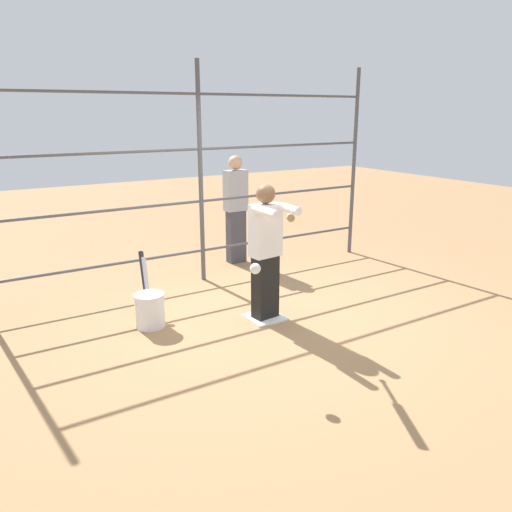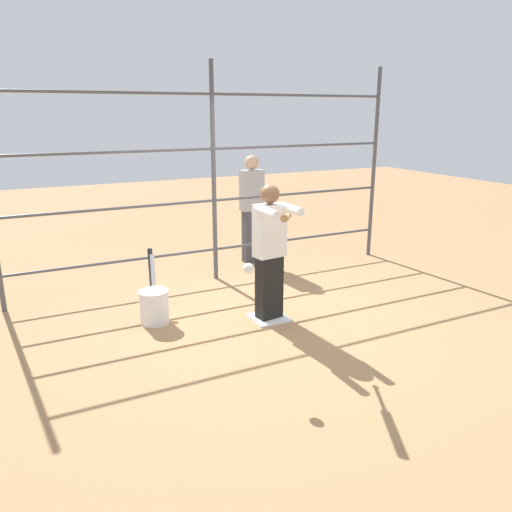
# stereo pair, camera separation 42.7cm
# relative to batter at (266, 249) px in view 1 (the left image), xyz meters

# --- Properties ---
(ground_plane) EXTENTS (24.00, 24.00, 0.00)m
(ground_plane) POSITION_rel_batter_xyz_m (0.00, -0.02, -0.83)
(ground_plane) COLOR #9E754C
(home_plate) EXTENTS (0.40, 0.40, 0.02)m
(home_plate) POSITION_rel_batter_xyz_m (0.00, -0.02, -0.82)
(home_plate) COLOR white
(home_plate) RESTS_ON ground
(fence_backstop) EXTENTS (5.46, 0.06, 2.91)m
(fence_backstop) POSITION_rel_batter_xyz_m (0.00, -1.62, 0.63)
(fence_backstop) COLOR #4C4C51
(fence_backstop) RESTS_ON ground
(batter) EXTENTS (0.39, 0.54, 1.53)m
(batter) POSITION_rel_batter_xyz_m (0.00, 0.00, 0.00)
(batter) COLOR black
(batter) RESTS_ON ground
(baseball_bat_swinging) EXTENTS (0.49, 0.71, 0.19)m
(baseball_bat_swinging) POSITION_rel_batter_xyz_m (0.27, 0.80, 0.52)
(baseball_bat_swinging) COLOR black
(softball_in_flight) EXTENTS (0.10, 0.10, 0.10)m
(softball_in_flight) POSITION_rel_batter_xyz_m (0.70, 0.91, 0.13)
(softball_in_flight) COLOR white
(bat_bucket) EXTENTS (0.34, 0.79, 0.70)m
(bat_bucket) POSITION_rel_batter_xyz_m (1.18, -0.52, -0.61)
(bat_bucket) COLOR white
(bat_bucket) RESTS_ON ground
(bystander_behind_fence) EXTENTS (0.34, 0.21, 1.64)m
(bystander_behind_fence) POSITION_rel_batter_xyz_m (-0.81, -2.12, 0.03)
(bystander_behind_fence) COLOR #3F3F47
(bystander_behind_fence) RESTS_ON ground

